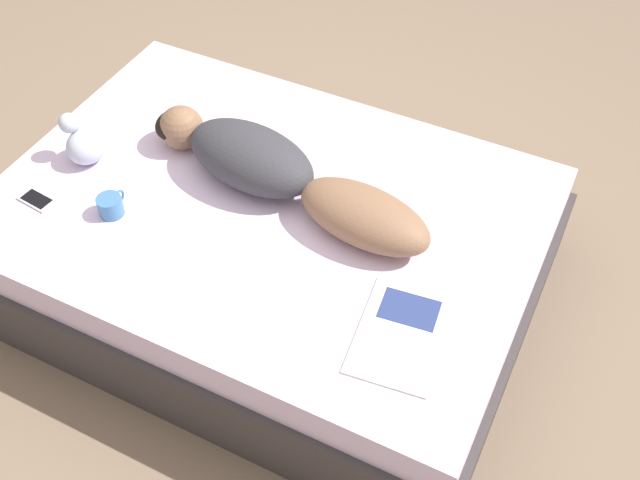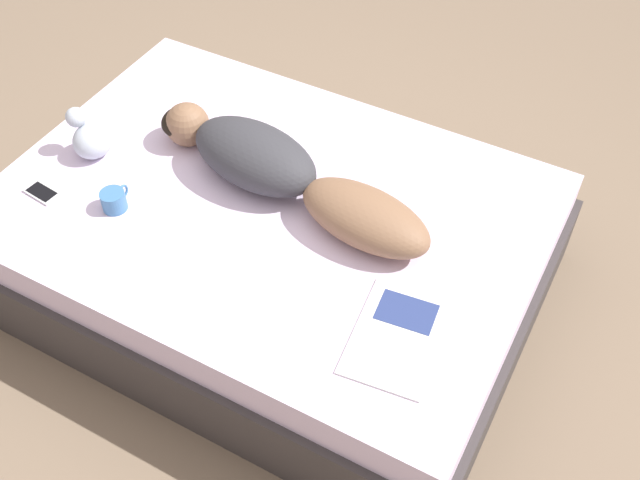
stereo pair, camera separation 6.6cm
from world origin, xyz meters
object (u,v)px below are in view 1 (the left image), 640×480
object	(u,v)px
open_magazine	(401,333)
coffee_mug	(111,205)
person	(278,172)
cell_phone	(37,200)

from	to	relation	value
open_magazine	coffee_mug	bearing A→B (deg)	82.03
person	open_magazine	world-z (taller)	person
person	cell_phone	world-z (taller)	person
coffee_mug	cell_phone	size ratio (longest dim) A/B	0.88
person	open_magazine	size ratio (longest dim) A/B	2.85
open_magazine	cell_phone	size ratio (longest dim) A/B	2.98
coffee_mug	cell_phone	xyz separation A→B (m)	(-0.08, 0.30, -0.04)
person	open_magazine	bearing A→B (deg)	-113.18
open_magazine	cell_phone	distance (m)	1.50
person	cell_phone	distance (m)	0.94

